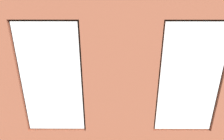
{
  "coord_description": "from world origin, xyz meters",
  "views": [
    {
      "loc": [
        0.12,
        5.32,
        2.95
      ],
      "look_at": [
        0.14,
        0.4,
        0.92
      ],
      "focal_mm": 32.0,
      "sensor_mm": 36.0,
      "label": 1
    }
  ],
  "objects_px": {
    "table_plant_small": "(85,80)",
    "couch_by_window": "(101,118)",
    "potted_plant_by_left_couch": "(174,70)",
    "remote_silver": "(95,79)",
    "candle_jar": "(104,81)",
    "potted_plant_near_tv": "(30,93)",
    "coffee_table": "(101,82)",
    "couch_left": "(202,88)",
    "potted_plant_foreground_right": "(50,56)",
    "potted_plant_between_couches": "(171,102)",
    "potted_plant_beside_window_right": "(7,109)",
    "papasan_chair": "(96,61)",
    "media_console": "(24,85)",
    "tv_flatscreen": "(21,67)",
    "remote_gray": "(114,78)",
    "cup_ceramic": "(101,80)"
  },
  "relations": [
    {
      "from": "coffee_table",
      "to": "potted_plant_foreground_right",
      "type": "xyz_separation_m",
      "value": [
        1.98,
        -1.79,
        0.21
      ]
    },
    {
      "from": "couch_left",
      "to": "couch_by_window",
      "type": "bearing_deg",
      "value": -62.48
    },
    {
      "from": "potted_plant_beside_window_right",
      "to": "potted_plant_near_tv",
      "type": "distance_m",
      "value": 0.91
    },
    {
      "from": "potted_plant_foreground_right",
      "to": "potted_plant_beside_window_right",
      "type": "xyz_separation_m",
      "value": [
        -0.13,
        3.53,
        0.02
      ]
    },
    {
      "from": "papasan_chair",
      "to": "potted_plant_by_left_couch",
      "type": "xyz_separation_m",
      "value": [
        -2.76,
        0.56,
        -0.13
      ]
    },
    {
      "from": "potted_plant_between_couches",
      "to": "potted_plant_beside_window_right",
      "type": "bearing_deg",
      "value": 2.37
    },
    {
      "from": "papasan_chair",
      "to": "potted_plant_beside_window_right",
      "type": "bearing_deg",
      "value": 65.39
    },
    {
      "from": "remote_gray",
      "to": "media_console",
      "type": "distance_m",
      "value": 2.68
    },
    {
      "from": "remote_gray",
      "to": "potted_plant_by_left_couch",
      "type": "height_order",
      "value": "potted_plant_by_left_couch"
    },
    {
      "from": "remote_gray",
      "to": "potted_plant_beside_window_right",
      "type": "relative_size",
      "value": 0.17
    },
    {
      "from": "potted_plant_by_left_couch",
      "to": "remote_silver",
      "type": "bearing_deg",
      "value": 20.58
    },
    {
      "from": "couch_left",
      "to": "papasan_chair",
      "type": "bearing_deg",
      "value": -120.39
    },
    {
      "from": "couch_by_window",
      "to": "candle_jar",
      "type": "xyz_separation_m",
      "value": [
        -0.0,
        -1.5,
        0.17
      ]
    },
    {
      "from": "coffee_table",
      "to": "potted_plant_by_left_couch",
      "type": "distance_m",
      "value": 2.72
    },
    {
      "from": "media_console",
      "to": "potted_plant_by_left_couch",
      "type": "xyz_separation_m",
      "value": [
        -4.76,
        -1.04,
        0.05
      ]
    },
    {
      "from": "cup_ceramic",
      "to": "couch_by_window",
      "type": "bearing_deg",
      "value": 93.7
    },
    {
      "from": "cup_ceramic",
      "to": "potted_plant_by_left_couch",
      "type": "xyz_separation_m",
      "value": [
        -2.48,
        -1.11,
        -0.16
      ]
    },
    {
      "from": "couch_by_window",
      "to": "potted_plant_foreground_right",
      "type": "distance_m",
      "value": 4.02
    },
    {
      "from": "candle_jar",
      "to": "potted_plant_near_tv",
      "type": "xyz_separation_m",
      "value": [
        1.83,
        0.71,
        0.02
      ]
    },
    {
      "from": "media_console",
      "to": "potted_plant_between_couches",
      "type": "relative_size",
      "value": 0.68
    },
    {
      "from": "media_console",
      "to": "couch_left",
      "type": "bearing_deg",
      "value": 176.61
    },
    {
      "from": "media_console",
      "to": "potted_plant_near_tv",
      "type": "distance_m",
      "value": 1.09
    },
    {
      "from": "couch_by_window",
      "to": "remote_silver",
      "type": "bearing_deg",
      "value": -80.79
    },
    {
      "from": "couch_left",
      "to": "coffee_table",
      "type": "distance_m",
      "value": 2.89
    },
    {
      "from": "couch_left",
      "to": "potted_plant_between_couches",
      "type": "height_order",
      "value": "potted_plant_between_couches"
    },
    {
      "from": "papasan_chair",
      "to": "potted_plant_foreground_right",
      "type": "height_order",
      "value": "potted_plant_foreground_right"
    },
    {
      "from": "tv_flatscreen",
      "to": "potted_plant_between_couches",
      "type": "height_order",
      "value": "potted_plant_between_couches"
    },
    {
      "from": "remote_silver",
      "to": "couch_left",
      "type": "bearing_deg",
      "value": -177.07
    },
    {
      "from": "table_plant_small",
      "to": "remote_gray",
      "type": "relative_size",
      "value": 1.15
    },
    {
      "from": "coffee_table",
      "to": "media_console",
      "type": "relative_size",
      "value": 1.56
    },
    {
      "from": "remote_gray",
      "to": "tv_flatscreen",
      "type": "bearing_deg",
      "value": 151.18
    },
    {
      "from": "potted_plant_foreground_right",
      "to": "potted_plant_between_couches",
      "type": "relative_size",
      "value": 0.66
    },
    {
      "from": "papasan_chair",
      "to": "potted_plant_by_left_couch",
      "type": "distance_m",
      "value": 2.82
    },
    {
      "from": "candle_jar",
      "to": "potted_plant_by_left_couch",
      "type": "height_order",
      "value": "candle_jar"
    },
    {
      "from": "remote_silver",
      "to": "tv_flatscreen",
      "type": "distance_m",
      "value": 2.14
    },
    {
      "from": "couch_by_window",
      "to": "potted_plant_foreground_right",
      "type": "relative_size",
      "value": 2.31
    },
    {
      "from": "couch_left",
      "to": "media_console",
      "type": "distance_m",
      "value": 5.17
    },
    {
      "from": "potted_plant_foreground_right",
      "to": "potted_plant_between_couches",
      "type": "height_order",
      "value": "potted_plant_between_couches"
    },
    {
      "from": "potted_plant_foreground_right",
      "to": "potted_plant_beside_window_right",
      "type": "relative_size",
      "value": 0.9
    },
    {
      "from": "papasan_chair",
      "to": "couch_left",
      "type": "bearing_deg",
      "value": 148.81
    },
    {
      "from": "couch_by_window",
      "to": "couch_left",
      "type": "relative_size",
      "value": 1.12
    },
    {
      "from": "candle_jar",
      "to": "coffee_table",
      "type": "bearing_deg",
      "value": -51.51
    },
    {
      "from": "papasan_chair",
      "to": "potted_plant_between_couches",
      "type": "distance_m",
      "value": 3.77
    },
    {
      "from": "candle_jar",
      "to": "table_plant_small",
      "type": "relative_size",
      "value": 0.56
    },
    {
      "from": "remote_silver",
      "to": "potted_plant_near_tv",
      "type": "xyz_separation_m",
      "value": [
        1.55,
        0.95,
        0.06
      ]
    },
    {
      "from": "couch_by_window",
      "to": "potted_plant_beside_window_right",
      "type": "xyz_separation_m",
      "value": [
        1.95,
        0.1,
        0.3
      ]
    },
    {
      "from": "media_console",
      "to": "potted_plant_by_left_couch",
      "type": "relative_size",
      "value": 1.91
    },
    {
      "from": "table_plant_small",
      "to": "couch_by_window",
      "type": "bearing_deg",
      "value": 109.51
    },
    {
      "from": "cup_ceramic",
      "to": "papasan_chair",
      "type": "xyz_separation_m",
      "value": [
        0.28,
        -1.67,
        -0.03
      ]
    },
    {
      "from": "potted_plant_near_tv",
      "to": "potted_plant_by_left_couch",
      "type": "bearing_deg",
      "value": -155.11
    }
  ]
}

